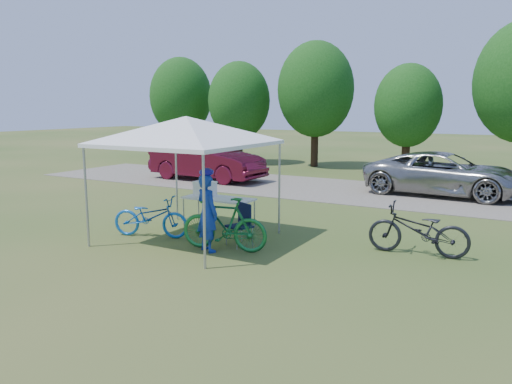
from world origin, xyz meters
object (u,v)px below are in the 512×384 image
at_px(folding_table, 218,199).
at_px(folding_chair, 242,221).
at_px(bike_green, 224,224).
at_px(cooler, 205,189).
at_px(cyclist, 207,213).
at_px(bike_dark, 418,230).
at_px(sedan, 207,160).
at_px(bike_blue, 151,217).
at_px(minivan, 445,174).

height_order(folding_table, folding_chair, folding_chair).
distance_m(folding_table, bike_green, 2.08).
relative_size(folding_chair, cooler, 1.70).
xyz_separation_m(cooler, cyclist, (1.38, -1.88, -0.12)).
height_order(cooler, bike_dark, cooler).
height_order(folding_table, bike_dark, bike_dark).
distance_m(cooler, bike_green, 2.36).
distance_m(cooler, bike_dark, 5.20).
xyz_separation_m(folding_table, sedan, (-4.81, 6.39, 0.14)).
bearing_deg(cyclist, bike_dark, -132.49).
distance_m(bike_blue, sedan, 8.92).
bearing_deg(minivan, folding_table, 153.94).
relative_size(cyclist, bike_dark, 0.82).
height_order(bike_blue, minivan, minivan).
bearing_deg(bike_dark, cyclist, -69.02).
distance_m(minivan, sedan, 8.97).
height_order(cooler, sedan, sedan).
bearing_deg(bike_green, cyclist, -60.69).
relative_size(folding_table, folding_chair, 1.99).
bearing_deg(bike_green, cooler, -145.65).
relative_size(folding_table, bike_green, 0.95).
height_order(cyclist, bike_dark, cyclist).
bearing_deg(bike_blue, sedan, 10.10).
bearing_deg(bike_dark, minivan, -179.29).
distance_m(cyclist, bike_blue, 1.84).
bearing_deg(cooler, folding_chair, -32.66).
xyz_separation_m(bike_blue, bike_dark, (5.59, 1.51, 0.05)).
bearing_deg(bike_dark, sedan, -128.45).
distance_m(folding_chair, sedan, 9.70).
bearing_deg(minivan, bike_green, 165.45).
bearing_deg(bike_green, bike_blue, -102.87).
bearing_deg(cyclist, minivan, -86.68).
distance_m(folding_table, sedan, 8.00).
bearing_deg(cooler, sedan, 124.63).
relative_size(cooler, sedan, 0.11).
bearing_deg(folding_chair, cyclist, -90.87).
bearing_deg(minivan, folding_chair, 164.97).
height_order(cyclist, bike_green, cyclist).
bearing_deg(folding_chair, folding_table, 164.40).
relative_size(folding_table, sedan, 0.36).
bearing_deg(bike_dark, bike_green, -70.24).
distance_m(cyclist, sedan, 10.10).
bearing_deg(folding_chair, minivan, 96.10).
height_order(folding_table, minivan, minivan).
relative_size(cooler, minivan, 0.10).
distance_m(cooler, sedan, 7.77).
relative_size(folding_table, cooler, 3.40).
bearing_deg(folding_table, folding_chair, -39.77).
xyz_separation_m(bike_dark, sedan, (-9.60, 6.45, 0.31)).
relative_size(bike_blue, minivan, 0.35).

